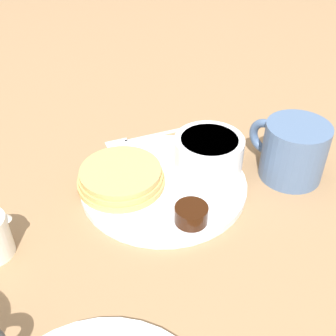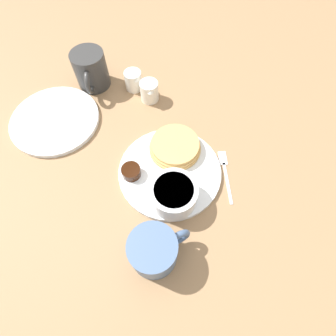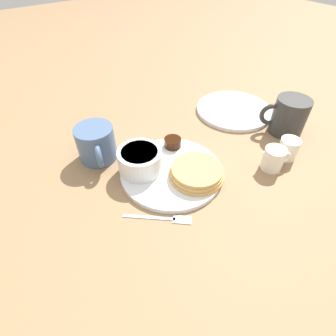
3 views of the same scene
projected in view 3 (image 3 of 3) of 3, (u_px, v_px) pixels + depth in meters
The scene contains 12 objects.
ground_plane at pixel (171, 173), 0.65m from camera, with size 4.00×4.00×0.00m, color #93704C.
plate at pixel (171, 171), 0.64m from camera, with size 0.25×0.25×0.01m.
pancake_stack at pixel (197, 172), 0.61m from camera, with size 0.13×0.13×0.03m.
bowl at pixel (140, 160), 0.62m from camera, with size 0.10×0.10×0.06m.
syrup_cup at pixel (173, 143), 0.70m from camera, with size 0.05×0.05×0.02m.
butter_ramekin at pixel (135, 159), 0.64m from camera, with size 0.05×0.05×0.04m.
coffee_mug at pixel (96, 144), 0.66m from camera, with size 0.10×0.13×0.09m.
creamer_pitcher_near at pixel (274, 159), 0.64m from camera, with size 0.07×0.05×0.06m.
creamer_pitcher_far at pixel (288, 148), 0.67m from camera, with size 0.07×0.05×0.06m.
fork at pixel (166, 218), 0.55m from camera, with size 0.12×0.11×0.00m.
second_mug at pixel (288, 116), 0.74m from camera, with size 0.11×0.11×0.10m.
far_plate at pixel (234, 110), 0.85m from camera, with size 0.24×0.24×0.01m.
Camera 3 is at (0.28, 0.37, 0.45)m, focal length 28.00 mm.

